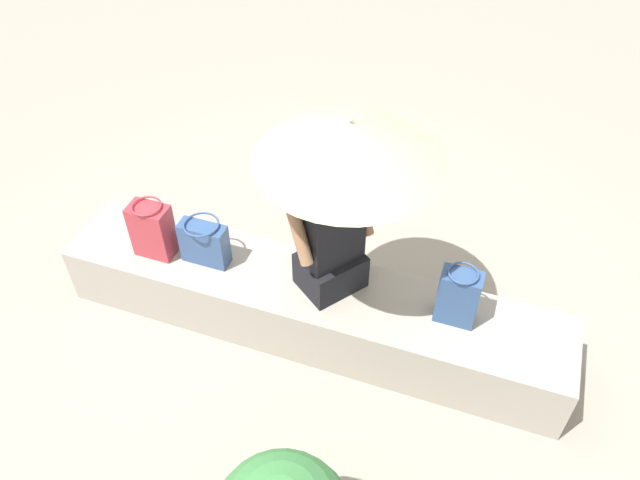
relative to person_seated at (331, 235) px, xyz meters
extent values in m
plane|color=#9E9384|center=(0.11, 0.05, -0.79)|extent=(14.00, 14.00, 0.00)
cube|color=#A8A093|center=(0.11, 0.05, -0.59)|extent=(3.02, 0.55, 0.40)
cube|color=black|center=(0.00, 0.00, -0.28)|extent=(0.43, 0.44, 0.22)
cube|color=black|center=(0.00, 0.00, 0.07)|extent=(0.35, 0.38, 0.48)
sphere|color=#9E7051|center=(0.00, 0.00, 0.41)|extent=(0.20, 0.20, 0.20)
cylinder|color=#9E7051|center=(-0.12, -0.16, 0.10)|extent=(0.20, 0.17, 0.32)
cylinder|color=#9E7051|center=(0.12, 0.16, 0.10)|extent=(0.20, 0.17, 0.32)
cylinder|color=#B7B7BC|center=(-0.09, 0.01, 0.17)|extent=(0.02, 0.02, 1.12)
cone|color=#DBBC7F|center=(-0.09, 0.01, 0.63)|extent=(0.94, 0.94, 0.21)
sphere|color=#B7B7BC|center=(-0.09, 0.01, 0.75)|extent=(0.03, 0.03, 0.03)
cube|color=#335184|center=(0.76, 0.07, -0.25)|extent=(0.28, 0.11, 0.27)
torus|color=#335184|center=(0.76, 0.07, -0.10)|extent=(0.21, 0.21, 0.01)
cube|color=#B2333D|center=(1.08, 0.11, -0.21)|extent=(0.24, 0.14, 0.35)
torus|color=#B2333D|center=(1.08, 0.11, -0.02)|extent=(0.18, 0.18, 0.01)
cube|color=#335184|center=(-0.72, 0.01, -0.22)|extent=(0.22, 0.13, 0.34)
torus|color=#335184|center=(-0.72, 0.01, -0.03)|extent=(0.16, 0.16, 0.01)
camera|label=1|loc=(-0.76, 2.33, 2.31)|focal=35.21mm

